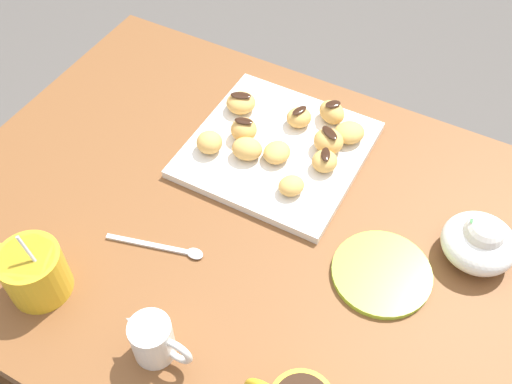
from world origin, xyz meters
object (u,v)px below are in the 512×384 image
at_px(pastry_plate_square, 277,149).
at_px(ice_cream_bowl, 480,241).
at_px(beignet_3, 299,117).
at_px(beignet_10, 277,152).
at_px(beignet_6, 291,186).
at_px(beignet_1, 209,142).
at_px(dining_table, 249,268).
at_px(beignet_5, 247,149).
at_px(beignet_9, 325,161).
at_px(beignet_0, 332,112).
at_px(cream_pitcher_white, 153,339).
at_px(saucer_lime_left, 382,273).
at_px(beignet_8, 329,141).
at_px(coffee_mug_mustard_right, 33,271).
at_px(beignet_2, 244,130).
at_px(beignet_4, 349,133).

distance_m(pastry_plate_square, ice_cream_bowl, 0.38).
height_order(beignet_3, beignet_10, beignet_3).
bearing_deg(beignet_6, beignet_1, -6.00).
bearing_deg(dining_table, ice_cream_bowl, -161.51).
relative_size(pastry_plate_square, beignet_5, 5.53).
height_order(dining_table, beignet_1, beignet_1).
relative_size(beignet_3, beignet_6, 1.04).
bearing_deg(ice_cream_bowl, beignet_1, 1.81).
height_order(beignet_1, beignet_10, beignet_1).
bearing_deg(beignet_1, beignet_9, -163.75).
xyz_separation_m(beignet_0, beignet_5, (0.09, 0.16, -0.00)).
relative_size(cream_pitcher_white, saucer_lime_left, 0.67).
bearing_deg(beignet_3, cream_pitcher_white, 92.11).
distance_m(beignet_1, beignet_8, 0.21).
bearing_deg(saucer_lime_left, cream_pitcher_white, 49.04).
relative_size(beignet_3, beignet_10, 0.89).
distance_m(beignet_3, beignet_8, 0.08).
bearing_deg(saucer_lime_left, pastry_plate_square, -30.59).
relative_size(beignet_5, beignet_10, 1.03).
bearing_deg(pastry_plate_square, coffee_mug_mustard_right, 66.00).
distance_m(dining_table, beignet_10, 0.22).
height_order(beignet_0, beignet_8, beignet_8).
relative_size(beignet_2, beignet_3, 1.05).
relative_size(saucer_lime_left, beignet_9, 3.31).
distance_m(pastry_plate_square, beignet_0, 0.13).
distance_m(beignet_2, beignet_8, 0.15).
distance_m(beignet_1, beignet_6, 0.17).
distance_m(ice_cream_bowl, beignet_3, 0.39).
distance_m(dining_table, beignet_1, 0.24).
xyz_separation_m(coffee_mug_mustard_right, beignet_8, (-0.27, -0.46, -0.01)).
height_order(pastry_plate_square, beignet_2, beignet_2).
bearing_deg(beignet_6, ice_cream_bowl, -173.84).
bearing_deg(coffee_mug_mustard_right, beignet_2, -106.66).
distance_m(pastry_plate_square, coffee_mug_mustard_right, 0.46).
bearing_deg(beignet_3, pastry_plate_square, 83.28).
bearing_deg(beignet_4, beignet_1, 34.53).
bearing_deg(beignet_8, beignet_1, 28.69).
relative_size(dining_table, beignet_2, 21.37).
bearing_deg(saucer_lime_left, beignet_3, -41.71).
relative_size(beignet_3, beignet_5, 0.86).
relative_size(beignet_4, beignet_6, 1.24).
relative_size(saucer_lime_left, beignet_6, 3.45).
distance_m(ice_cream_bowl, beignet_0, 0.36).
xyz_separation_m(pastry_plate_square, beignet_5, (0.04, 0.05, 0.03)).
xyz_separation_m(coffee_mug_mustard_right, beignet_9, (-0.28, -0.42, -0.01)).
xyz_separation_m(dining_table, beignet_6, (-0.04, -0.08, 0.17)).
relative_size(beignet_0, beignet_1, 1.13).
relative_size(beignet_0, beignet_4, 0.98).
bearing_deg(ice_cream_bowl, beignet_2, -5.24).
bearing_deg(beignet_1, coffee_mug_mustard_right, 76.70).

